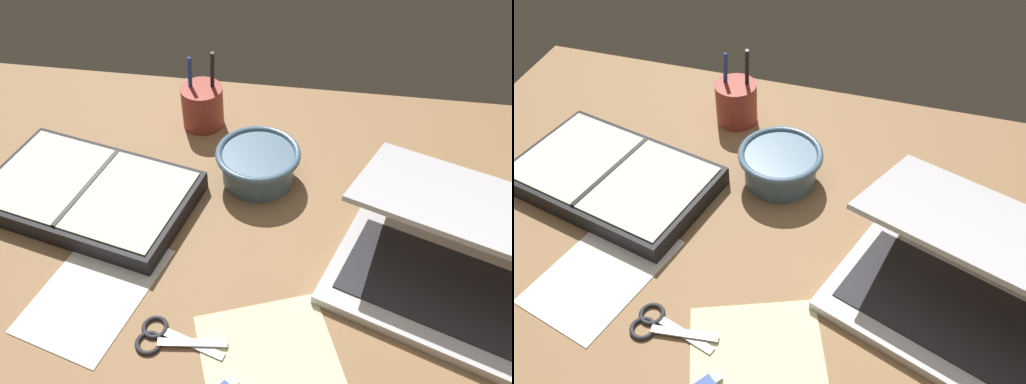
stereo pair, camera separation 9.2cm
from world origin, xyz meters
TOP-DOWN VIEW (x-y plane):
  - desk_top at (0.00, 0.00)cm, footprint 140.00×100.00cm
  - laptop at (27.89, 0.66)cm, footprint 42.83×39.38cm
  - bowl at (-4.81, 19.84)cm, footprint 15.22×15.22cm
  - pen_cup at (-18.10, 34.51)cm, footprint 8.29×8.29cm
  - planner at (-33.02, 9.57)cm, footprint 39.21×29.08cm
  - scissors at (-13.56, -15.17)cm, footprint 13.10×6.48cm
  - paper_sheet_beside_planner at (-25.87, -8.47)cm, footprint 20.44×25.91cm

SIDE VIEW (x-z plane):
  - desk_top at x=0.00cm, z-range 0.00..2.00cm
  - paper_sheet_beside_planner at x=-25.87cm, z-range 2.00..2.16cm
  - scissors at x=-13.56cm, z-range 1.94..2.74cm
  - planner at x=-33.02cm, z-range 1.91..5.92cm
  - bowl at x=-4.81cm, z-range 2.35..8.92cm
  - pen_cup at x=-18.10cm, z-range -2.04..14.84cm
  - laptop at x=27.89cm, z-range -0.73..14.59cm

